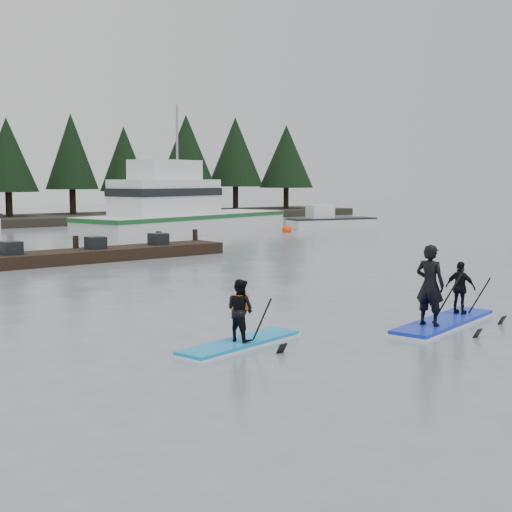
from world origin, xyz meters
TOP-DOWN VIEW (x-y plane):
  - ground at (0.00, 0.00)m, footprint 160.00×160.00m
  - fishing_boat_medium at (10.39, 27.92)m, footprint 15.54×8.12m
  - skiff at (20.58, 25.19)m, footprint 6.31×3.05m
  - floating_dock at (-1.79, 16.60)m, footprint 14.66×2.73m
  - buoy_c at (15.89, 24.24)m, footprint 0.61×0.61m
  - paddleboard_solo at (-4.21, 0.83)m, footprint 3.08×1.42m
  - paddleboard_duo at (0.62, -0.30)m, footprint 3.84×1.82m

SIDE VIEW (x-z plane):
  - ground at x=0.00m, z-range 0.00..0.00m
  - buoy_c at x=15.89m, z-range -0.31..0.31m
  - floating_dock at x=-1.79m, z-range 0.00..0.49m
  - skiff at x=20.58m, z-range 0.00..0.71m
  - paddleboard_solo at x=-4.21m, z-range -0.44..1.39m
  - paddleboard_duo at x=0.62m, z-range -0.56..1.81m
  - fishing_boat_medium at x=10.39m, z-range -3.78..5.05m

